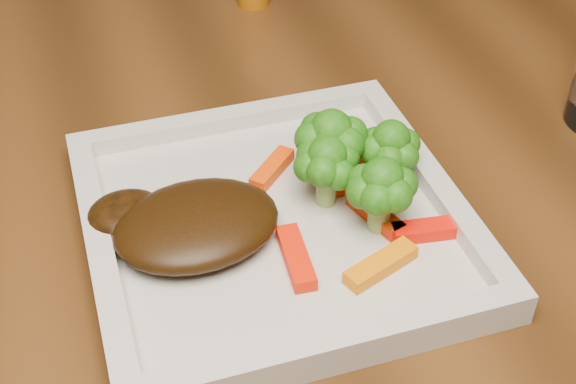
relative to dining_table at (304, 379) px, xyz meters
name	(u,v)px	position (x,y,z in m)	size (l,w,h in m)	color
dining_table	(304,379)	(0.00, 0.00, 0.00)	(1.60, 0.90, 0.75)	#522E12
plate	(275,227)	(-0.07, -0.13, 0.38)	(0.27, 0.27, 0.01)	silver
steak	(196,224)	(-0.13, -0.13, 0.40)	(0.12, 0.09, 0.03)	#301C07
broccoli_0	(331,146)	(-0.02, -0.10, 0.42)	(0.06, 0.06, 0.07)	#3A7112
broccoli_1	(390,150)	(0.02, -0.12, 0.42)	(0.05, 0.05, 0.06)	#187313
broccoli_2	(381,196)	(0.00, -0.16, 0.42)	(0.06, 0.06, 0.06)	#336110
broccoli_3	(327,169)	(-0.03, -0.12, 0.42)	(0.05, 0.05, 0.06)	#2A6A11
carrot_0	(381,265)	(-0.02, -0.20, 0.39)	(0.06, 0.02, 0.01)	orange
carrot_1	(432,229)	(0.03, -0.18, 0.39)	(0.06, 0.02, 0.01)	#FA1204
carrot_2	(296,257)	(-0.07, -0.18, 0.39)	(0.06, 0.02, 0.01)	#FF1E04
carrot_3	(382,150)	(0.03, -0.08, 0.39)	(0.05, 0.01, 0.01)	#C95C03
carrot_4	(272,169)	(-0.06, -0.08, 0.39)	(0.05, 0.01, 0.01)	#FF4304
carrot_5	(375,214)	(0.00, -0.15, 0.39)	(0.05, 0.01, 0.01)	red
carrot_6	(348,184)	(-0.01, -0.11, 0.39)	(0.05, 0.01, 0.01)	#FF3204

